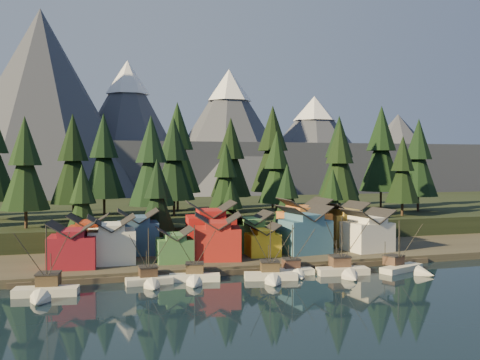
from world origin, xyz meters
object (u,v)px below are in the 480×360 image
object	(u,v)px
boat_1	(150,273)
boat_2	(194,270)
house_front_1	(111,238)
boat_5	(345,263)
boat_4	(295,264)
boat_6	(406,262)
boat_0	(44,282)
house_front_0	(73,243)
boat_3	(271,268)
house_back_0	(89,234)
house_back_1	(138,230)

from	to	relation	value
boat_1	boat_2	size ratio (longest dim) A/B	0.98
house_front_1	boat_5	bearing A→B (deg)	-20.40
boat_4	boat_6	bearing A→B (deg)	-4.36
boat_2	boat_5	distance (m)	27.56
boat_4	boat_0	bearing A→B (deg)	-170.17
boat_0	boat_1	world-z (taller)	boat_0
house_front_0	house_front_1	bearing A→B (deg)	24.80
boat_3	boat_4	xyz separation A→B (m)	(5.53, 2.81, -0.11)
boat_2	boat_6	distance (m)	40.05
boat_1	boat_4	world-z (taller)	boat_1
boat_0	house_back_0	xyz separation A→B (m)	(6.98, 25.63, 3.72)
boat_3	boat_4	bearing A→B (deg)	40.27
house_front_1	house_back_0	distance (m)	8.95
boat_2	house_front_1	size ratio (longest dim) A/B	1.19
boat_0	boat_1	xyz separation A→B (m)	(16.55, 3.44, -0.21)
boat_2	house_back_1	world-z (taller)	house_back_1
boat_1	boat_5	distance (m)	35.19
boat_1	boat_6	bearing A→B (deg)	-5.41
boat_0	house_front_0	xyz separation A→B (m)	(3.98, 15.19, 3.59)
boat_5	house_front_0	world-z (taller)	boat_5
boat_1	house_back_0	xyz separation A→B (m)	(-9.57, 22.20, 3.93)
boat_0	house_front_1	distance (m)	21.17
boat_1	boat_3	distance (m)	21.00
boat_2	boat_5	size ratio (longest dim) A/B	0.90
boat_0	boat_3	size ratio (longest dim) A/B	1.07
boat_4	house_back_0	world-z (taller)	house_back_0
boat_6	house_front_0	xyz separation A→B (m)	(-60.13, 15.14, 3.97)
house_back_0	boat_1	bearing A→B (deg)	-59.79
house_back_1	boat_3	bearing A→B (deg)	-48.23
boat_1	house_front_0	distance (m)	17.62
boat_3	house_back_1	bearing A→B (deg)	141.84
boat_4	house_front_1	world-z (taller)	house_front_1
boat_1	boat_6	xyz separation A→B (m)	(47.57, -3.39, -0.17)
boat_3	house_front_0	distance (m)	36.56
boat_1	house_front_1	xyz separation A→B (m)	(-5.53, 14.21, 4.12)
boat_0	house_front_0	size ratio (longest dim) A/B	1.32
house_back_0	boat_4	bearing A→B (deg)	-24.67
boat_1	boat_0	bearing A→B (deg)	-169.60
boat_6	boat_2	bearing A→B (deg)	153.68
boat_3	boat_5	bearing A→B (deg)	13.41
boat_0	house_back_0	world-z (taller)	boat_0
boat_5	house_back_1	size ratio (longest dim) A/B	1.29
boat_1	house_back_0	size ratio (longest dim) A/B	1.20
boat_0	house_front_0	bearing A→B (deg)	83.89
boat_3	house_back_0	xyz separation A→B (m)	(-30.39, 24.87, 3.89)
boat_4	house_back_1	size ratio (longest dim) A/B	1.10
boat_0	boat_6	size ratio (longest dim) A/B	1.13
boat_4	house_front_1	xyz separation A→B (m)	(-31.88, 14.08, 4.18)
boat_6	house_back_1	xyz separation A→B (m)	(-47.20, 26.38, 4.42)
house_front_0	house_back_1	bearing A→B (deg)	46.54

